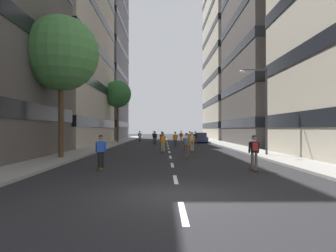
{
  "coord_description": "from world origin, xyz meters",
  "views": [
    {
      "loc": [
        -0.46,
        -9.57,
        2.06
      ],
      "look_at": [
        0.0,
        27.17,
        2.42
      ],
      "focal_mm": 32.97,
      "sensor_mm": 36.0,
      "label": 1
    }
  ],
  "objects_px": {
    "street_tree_near": "(61,54)",
    "skater_0": "(162,138)",
    "skater_11": "(195,138)",
    "street_tree_mid": "(118,94)",
    "parked_car_near": "(200,138)",
    "skater_12": "(181,136)",
    "skater_2": "(192,141)",
    "skater_10": "(155,137)",
    "skater_3": "(101,150)",
    "skater_1": "(140,136)",
    "streetlamp_right": "(262,101)",
    "skater_7": "(154,136)",
    "skater_6": "(175,139)",
    "skater_4": "(163,141)",
    "skater_5": "(254,150)",
    "skater_8": "(190,137)",
    "skater_9": "(187,143)"
  },
  "relations": [
    {
      "from": "streetlamp_right",
      "to": "skater_4",
      "type": "bearing_deg",
      "value": 152.68
    },
    {
      "from": "street_tree_mid",
      "to": "skater_10",
      "type": "distance_m",
      "value": 11.3
    },
    {
      "from": "skater_11",
      "to": "skater_12",
      "type": "xyz_separation_m",
      "value": [
        -1.28,
        9.31,
        0.03
      ]
    },
    {
      "from": "skater_2",
      "to": "skater_3",
      "type": "xyz_separation_m",
      "value": [
        -5.73,
        -12.27,
        -0.03
      ]
    },
    {
      "from": "skater_4",
      "to": "skater_11",
      "type": "bearing_deg",
      "value": 70.95
    },
    {
      "from": "skater_4",
      "to": "skater_2",
      "type": "bearing_deg",
      "value": 18.85
    },
    {
      "from": "skater_4",
      "to": "skater_11",
      "type": "relative_size",
      "value": 1.0
    },
    {
      "from": "street_tree_near",
      "to": "streetlamp_right",
      "type": "relative_size",
      "value": 1.49
    },
    {
      "from": "parked_car_near",
      "to": "skater_8",
      "type": "distance_m",
      "value": 6.07
    },
    {
      "from": "skater_7",
      "to": "skater_3",
      "type": "bearing_deg",
      "value": -92.89
    },
    {
      "from": "skater_2",
      "to": "skater_10",
      "type": "bearing_deg",
      "value": 107.62
    },
    {
      "from": "streetlamp_right",
      "to": "skater_3",
      "type": "distance_m",
      "value": 13.34
    },
    {
      "from": "skater_10",
      "to": "skater_12",
      "type": "xyz_separation_m",
      "value": [
        3.81,
        8.52,
        0.03
      ]
    },
    {
      "from": "skater_10",
      "to": "parked_car_near",
      "type": "bearing_deg",
      "value": 46.49
    },
    {
      "from": "skater_3",
      "to": "skater_7",
      "type": "distance_m",
      "value": 32.15
    },
    {
      "from": "street_tree_mid",
      "to": "skater_1",
      "type": "distance_m",
      "value": 7.21
    },
    {
      "from": "skater_10",
      "to": "skater_12",
      "type": "bearing_deg",
      "value": 65.89
    },
    {
      "from": "skater_0",
      "to": "skater_5",
      "type": "distance_m",
      "value": 22.43
    },
    {
      "from": "skater_1",
      "to": "streetlamp_right",
      "type": "bearing_deg",
      "value": -65.77
    },
    {
      "from": "skater_7",
      "to": "skater_11",
      "type": "xyz_separation_m",
      "value": [
        5.51,
        -9.01,
        -0.03
      ]
    },
    {
      "from": "skater_3",
      "to": "skater_12",
      "type": "relative_size",
      "value": 1.0
    },
    {
      "from": "streetlamp_right",
      "to": "skater_1",
      "type": "bearing_deg",
      "value": 114.23
    },
    {
      "from": "street_tree_near",
      "to": "skater_0",
      "type": "height_order",
      "value": "street_tree_near"
    },
    {
      "from": "parked_car_near",
      "to": "skater_4",
      "type": "distance_m",
      "value": 20.32
    },
    {
      "from": "skater_9",
      "to": "parked_car_near",
      "type": "bearing_deg",
      "value": 80.95
    },
    {
      "from": "street_tree_mid",
      "to": "skater_0",
      "type": "height_order",
      "value": "street_tree_mid"
    },
    {
      "from": "street_tree_near",
      "to": "skater_11",
      "type": "bearing_deg",
      "value": 57.96
    },
    {
      "from": "skater_9",
      "to": "skater_10",
      "type": "bearing_deg",
      "value": 99.11
    },
    {
      "from": "skater_2",
      "to": "street_tree_near",
      "type": "bearing_deg",
      "value": -144.87
    },
    {
      "from": "skater_3",
      "to": "skater_4",
      "type": "height_order",
      "value": "same"
    },
    {
      "from": "street_tree_mid",
      "to": "skater_3",
      "type": "distance_m",
      "value": 32.01
    },
    {
      "from": "skater_5",
      "to": "skater_10",
      "type": "relative_size",
      "value": 1.0
    },
    {
      "from": "street_tree_near",
      "to": "skater_0",
      "type": "bearing_deg",
      "value": 66.87
    },
    {
      "from": "skater_0",
      "to": "skater_11",
      "type": "xyz_separation_m",
      "value": [
        4.2,
        1.67,
        -0.03
      ]
    },
    {
      "from": "skater_2",
      "to": "skater_12",
      "type": "bearing_deg",
      "value": 89.64
    },
    {
      "from": "streetlamp_right",
      "to": "skater_5",
      "type": "bearing_deg",
      "value": -110.01
    },
    {
      "from": "parked_car_near",
      "to": "skater_12",
      "type": "bearing_deg",
      "value": 152.03
    },
    {
      "from": "street_tree_mid",
      "to": "skater_11",
      "type": "distance_m",
      "value": 15.03
    },
    {
      "from": "skater_1",
      "to": "skater_4",
      "type": "height_order",
      "value": "same"
    },
    {
      "from": "parked_car_near",
      "to": "skater_7",
      "type": "relative_size",
      "value": 2.47
    },
    {
      "from": "street_tree_near",
      "to": "skater_0",
      "type": "xyz_separation_m",
      "value": [
        6.79,
        15.9,
        -6.22
      ]
    },
    {
      "from": "skater_7",
      "to": "skater_10",
      "type": "bearing_deg",
      "value": -87.08
    },
    {
      "from": "skater_4",
      "to": "streetlamp_right",
      "type": "bearing_deg",
      "value": -27.32
    },
    {
      "from": "skater_0",
      "to": "skater_4",
      "type": "height_order",
      "value": "same"
    },
    {
      "from": "skater_2",
      "to": "skater_6",
      "type": "height_order",
      "value": "same"
    },
    {
      "from": "skater_1",
      "to": "skater_6",
      "type": "xyz_separation_m",
      "value": [
        5.04,
        -13.71,
        -0.03
      ]
    },
    {
      "from": "skater_5",
      "to": "parked_car_near",
      "type": "bearing_deg",
      "value": 88.09
    },
    {
      "from": "streetlamp_right",
      "to": "skater_2",
      "type": "xyz_separation_m",
      "value": [
        -4.84,
        4.77,
        -3.12
      ]
    },
    {
      "from": "parked_car_near",
      "to": "skater_10",
      "type": "height_order",
      "value": "skater_10"
    },
    {
      "from": "skater_2",
      "to": "skater_7",
      "type": "bearing_deg",
      "value": 101.7
    }
  ]
}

